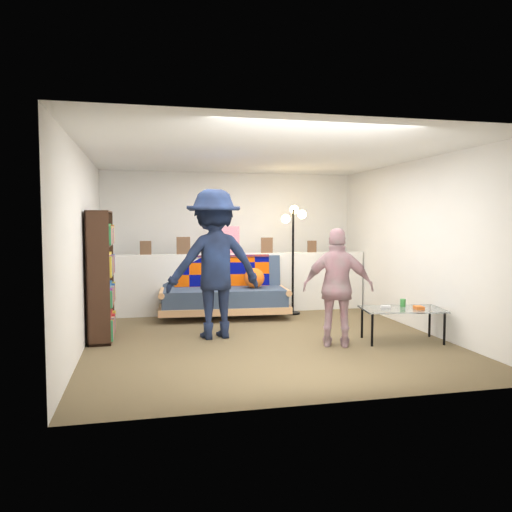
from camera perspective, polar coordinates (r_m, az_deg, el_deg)
The scene contains 10 objects.
ground at distance 6.73m, azimuth 0.76°, elevation -9.19°, with size 5.00×5.00×0.00m, color brown.
room_shell at distance 7.01m, azimuth -0.13°, elevation 5.11°, with size 4.60×5.05×2.45m.
half_wall_ledge at distance 8.38m, azimuth -2.11°, elevation -3.10°, with size 4.45×0.15×1.00m, color silver.
ledge_decor at distance 8.26m, azimuth -3.64°, elevation 1.50°, with size 2.97×0.02×0.45m.
futon_sofa at distance 8.04m, azimuth -3.60°, elevation -4.08°, with size 2.10×1.12×0.87m.
bookshelf at distance 6.76m, azimuth -17.34°, elevation -2.61°, with size 0.28×0.83×1.67m.
coffee_table at distance 6.66m, azimuth 16.43°, elevation -6.00°, with size 1.09×0.71×0.53m.
floor_lamp at distance 8.24m, azimuth 4.31°, elevation 2.17°, with size 0.37×0.33×1.80m.
person_left at distance 6.57m, azimuth -4.80°, elevation -0.91°, with size 1.26×0.72×1.95m, color black.
person_right at distance 6.18m, azimuth 9.34°, elevation -3.57°, with size 0.85×0.35×1.45m, color pink.
Camera 1 is at (-1.53, -6.37, 1.54)m, focal length 35.00 mm.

